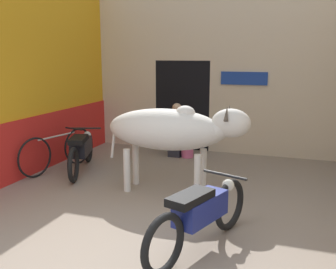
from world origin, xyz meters
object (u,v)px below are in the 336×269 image
object	(u,v)px
cow	(173,130)
plastic_stool	(187,148)
motorcycle_far	(81,149)
motorcycle_near	(200,213)
shopkeeper_seated	(176,129)
bicycle	(58,151)

from	to	relation	value
cow	plastic_stool	bearing A→B (deg)	100.06
cow	motorcycle_far	bearing A→B (deg)	165.70
cow	plastic_stool	distance (m)	2.29
motorcycle_near	shopkeeper_seated	distance (m)	4.15
cow	plastic_stool	size ratio (longest dim) A/B	5.93
bicycle	cow	bearing A→B (deg)	-9.99
bicycle	shopkeeper_seated	size ratio (longest dim) A/B	1.54
cow	shopkeeper_seated	distance (m)	2.31
cow	bicycle	distance (m)	2.52
bicycle	plastic_stool	world-z (taller)	bicycle
motorcycle_far	bicycle	xyz separation A→B (m)	(-0.46, -0.07, -0.05)
motorcycle_near	motorcycle_far	bearing A→B (deg)	142.44
bicycle	shopkeeper_seated	xyz separation A→B (m)	(1.76, 1.75, 0.22)
shopkeeper_seated	cow	bearing A→B (deg)	-73.47
motorcycle_near	bicycle	distance (m)	3.90
motorcycle_far	shopkeeper_seated	size ratio (longest dim) A/B	1.63
bicycle	motorcycle_near	bearing A→B (deg)	-32.62
motorcycle_near	motorcycle_far	distance (m)	3.57
motorcycle_near	bicycle	size ratio (longest dim) A/B	1.08
motorcycle_far	shopkeeper_seated	xyz separation A→B (m)	(1.30, 1.68, 0.17)
cow	plastic_stool	world-z (taller)	cow
motorcycle_far	shopkeeper_seated	world-z (taller)	shopkeeper_seated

